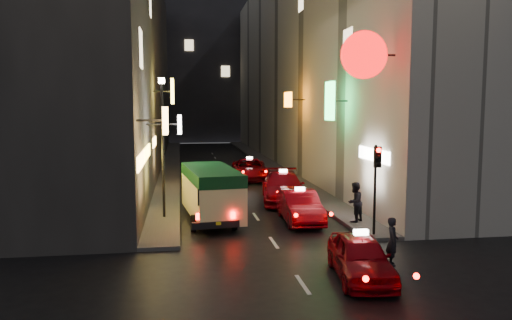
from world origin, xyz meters
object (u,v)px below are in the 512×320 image
minibus (211,188)px  traffic_light (377,170)px  taxi_near (360,253)px  lamp_post (163,138)px  pedestrian_crossing (393,238)px

minibus → traffic_light: (6.11, -3.93, 1.17)m
taxi_near → lamp_post: 11.02m
traffic_light → lamp_post: 9.42m
taxi_near → lamp_post: size_ratio=0.81×
taxi_near → lamp_post: bearing=124.6°
minibus → lamp_post: bearing=164.2°
pedestrian_crossing → lamp_post: 11.10m
traffic_light → lamp_post: (-8.20, 4.53, 1.04)m
lamp_post → pedestrian_crossing: bearing=-45.7°
pedestrian_crossing → traffic_light: size_ratio=0.51×
taxi_near → traffic_light: traffic_light is taller
minibus → traffic_light: 7.36m
traffic_light → taxi_near: bearing=-117.3°
minibus → taxi_near: minibus is taller
minibus → lamp_post: size_ratio=0.93×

